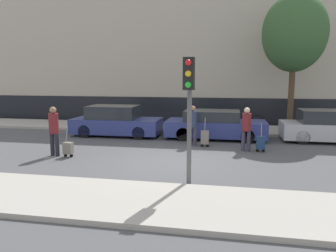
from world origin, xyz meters
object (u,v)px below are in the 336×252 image
at_px(trolley_right, 261,143).
at_px(traffic_light, 189,95).
at_px(pedestrian_right, 246,126).
at_px(bare_tree_near_crossing, 295,33).
at_px(trolley_center, 205,137).
at_px(parked_bicycle, 247,121).
at_px(parked_car_0, 116,122).
at_px(trolley_left, 68,148).
at_px(parked_car_1, 215,125).
at_px(pedestrian_center, 193,123).
at_px(pedestrian_left, 54,128).
at_px(parked_car_2, 329,127).

height_order(trolley_right, traffic_light, traffic_light).
height_order(pedestrian_right, bare_tree_near_crossing, bare_tree_near_crossing).
relative_size(trolley_center, parked_bicycle, 0.68).
xyz_separation_m(parked_car_0, pedestrian_right, (6.08, -2.28, 0.28)).
xyz_separation_m(trolley_left, traffic_light, (4.62, -2.38, 2.06)).
relative_size(parked_car_1, trolley_right, 3.96).
xyz_separation_m(pedestrian_right, traffic_light, (-1.66, -4.56, 1.42)).
xyz_separation_m(parked_car_1, parked_bicycle, (1.59, 2.75, -0.13)).
bearing_deg(pedestrian_center, parked_bicycle, -99.87).
height_order(traffic_light, bare_tree_near_crossing, bare_tree_near_crossing).
bearing_deg(parked_bicycle, trolley_left, -132.00).
relative_size(trolley_left, trolley_right, 0.93).
bearing_deg(parked_bicycle, traffic_light, -101.34).
relative_size(parked_bicycle, bare_tree_near_crossing, 0.26).
bearing_deg(pedestrian_left, parked_bicycle, -128.76).
xyz_separation_m(pedestrian_center, trolley_right, (2.68, -0.73, -0.58)).
bearing_deg(parked_car_1, trolley_right, -52.61).
bearing_deg(trolley_right, pedestrian_right, 172.12).
relative_size(parked_car_1, bare_tree_near_crossing, 0.68).
distance_m(trolley_left, parked_bicycle, 9.81).
bearing_deg(parked_car_1, pedestrian_left, -140.91).
xyz_separation_m(pedestrian_left, bare_tree_near_crossing, (9.15, 6.55, 3.90)).
xyz_separation_m(parked_car_2, traffic_light, (-5.30, -7.09, 1.72)).
xyz_separation_m(pedestrian_left, trolley_center, (5.21, 2.60, -0.63)).
height_order(pedestrian_left, trolley_left, pedestrian_left).
xyz_separation_m(parked_car_2, trolley_right, (-3.10, -2.61, -0.30)).
xyz_separation_m(pedestrian_right, trolley_right, (0.54, -0.08, -0.60)).
xyz_separation_m(parked_car_1, pedestrian_right, (1.31, -2.35, 0.34)).
xyz_separation_m(trolley_left, pedestrian_center, (4.14, 2.84, 0.62)).
relative_size(parked_car_1, trolley_center, 3.77).
height_order(traffic_light, parked_bicycle, traffic_light).
relative_size(parked_car_1, pedestrian_right, 2.68).
height_order(pedestrian_right, traffic_light, traffic_light).
bearing_deg(parked_car_0, pedestrian_left, -99.60).
distance_m(trolley_left, traffic_light, 5.59).
bearing_deg(trolley_center, parked_bicycle, 67.67).
xyz_separation_m(parked_car_0, pedestrian_left, (-0.75, -4.40, 0.35)).
relative_size(pedestrian_left, trolley_left, 1.67).
distance_m(parked_car_0, traffic_light, 8.32).
relative_size(parked_car_2, pedestrian_center, 2.45).
relative_size(pedestrian_center, trolley_right, 1.45).
bearing_deg(parked_car_2, bare_tree_near_crossing, 125.08).
xyz_separation_m(parked_car_0, parked_bicycle, (6.36, 2.83, -0.18)).
bearing_deg(trolley_left, pedestrian_right, 19.18).
relative_size(parked_car_1, parked_car_2, 1.11).
bearing_deg(trolley_left, traffic_light, -27.23).
bearing_deg(parked_bicycle, trolley_center, -112.33).
distance_m(pedestrian_center, trolley_right, 2.84).
height_order(parked_car_0, parked_car_1, parked_car_0).
distance_m(trolley_right, bare_tree_near_crossing, 6.65).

